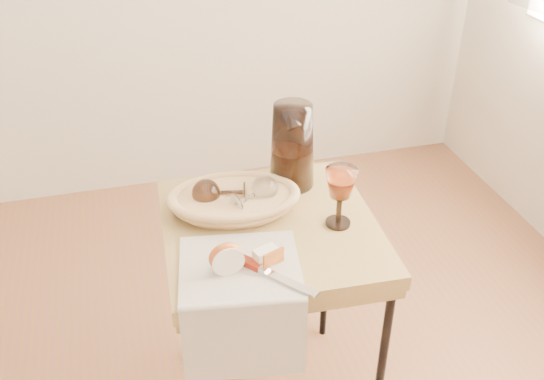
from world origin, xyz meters
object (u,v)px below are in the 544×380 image
object	(u,v)px
goblet_lying_b	(252,195)
pitcher	(292,146)
tea_towel	(240,267)
goblet_lying_a	(223,193)
side_table	(270,321)
bread_basket	(234,201)
apple_half	(226,257)
wine_goblet	(340,197)
table_knife	(267,271)

from	to	relation	value
goblet_lying_b	pitcher	size ratio (longest dim) A/B	0.43
tea_towel	goblet_lying_a	xyz separation A→B (m)	(0.01, 0.26, 0.05)
side_table	bread_basket	world-z (taller)	bread_basket
apple_half	tea_towel	bearing A→B (deg)	1.74
goblet_lying_a	pitcher	distance (m)	0.24
goblet_lying_b	pitcher	distance (m)	0.20
side_table	tea_towel	bearing A→B (deg)	-126.59
side_table	goblet_lying_a	world-z (taller)	goblet_lying_a
pitcher	apple_half	world-z (taller)	pitcher
goblet_lying_a	apple_half	xyz separation A→B (m)	(-0.04, -0.27, -0.01)
tea_towel	goblet_lying_a	distance (m)	0.27
apple_half	goblet_lying_a	bearing A→B (deg)	76.39
pitcher	goblet_lying_b	bearing A→B (deg)	-164.00
bread_basket	goblet_lying_b	size ratio (longest dim) A/B	2.57
side_table	wine_goblet	bearing A→B (deg)	-15.38
bread_basket	pitcher	distance (m)	0.23
bread_basket	table_knife	world-z (taller)	bread_basket
goblet_lying_a	pitcher	world-z (taller)	pitcher
bread_basket	apple_half	bearing A→B (deg)	-99.19
side_table	goblet_lying_b	world-z (taller)	goblet_lying_b
wine_goblet	side_table	bearing A→B (deg)	164.62
goblet_lying_a	goblet_lying_b	bearing A→B (deg)	168.94
tea_towel	side_table	bearing A→B (deg)	62.33
side_table	table_knife	distance (m)	0.43
pitcher	goblet_lying_a	bearing A→B (deg)	177.86
side_table	pitcher	bearing A→B (deg)	57.95
bread_basket	wine_goblet	size ratio (longest dim) A/B	1.87
goblet_lying_a	pitcher	xyz separation A→B (m)	(0.22, 0.08, 0.07)
table_knife	tea_towel	bearing A→B (deg)	-167.33
bread_basket	apple_half	xyz separation A→B (m)	(-0.07, -0.25, 0.02)
goblet_lying_a	table_knife	xyz separation A→B (m)	(0.05, -0.31, -0.04)
apple_half	table_knife	xyz separation A→B (m)	(0.09, -0.04, -0.03)
wine_goblet	apple_half	bearing A→B (deg)	-160.77
tea_towel	bread_basket	xyz separation A→B (m)	(0.04, 0.25, 0.02)
tea_towel	goblet_lying_a	world-z (taller)	goblet_lying_a
side_table	pitcher	world-z (taller)	pitcher
goblet_lying_b	table_knife	xyz separation A→B (m)	(-0.03, -0.27, -0.03)
wine_goblet	goblet_lying_a	bearing A→B (deg)	151.53
tea_towel	goblet_lying_a	size ratio (longest dim) A/B	2.28
goblet_lying_a	goblet_lying_b	world-z (taller)	goblet_lying_a
side_table	goblet_lying_a	xyz separation A→B (m)	(-0.11, 0.10, 0.41)
goblet_lying_a	bread_basket	bearing A→B (deg)	166.01
tea_towel	bread_basket	bearing A→B (deg)	89.92
tea_towel	pitcher	xyz separation A→B (m)	(0.23, 0.34, 0.12)
goblet_lying_b	wine_goblet	distance (m)	0.24
bread_basket	goblet_lying_a	distance (m)	0.04
tea_towel	table_knife	world-z (taller)	table_knife
goblet_lying_b	table_knife	bearing A→B (deg)	-124.62
pitcher	table_knife	size ratio (longest dim) A/B	1.17
side_table	bread_basket	bearing A→B (deg)	130.85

